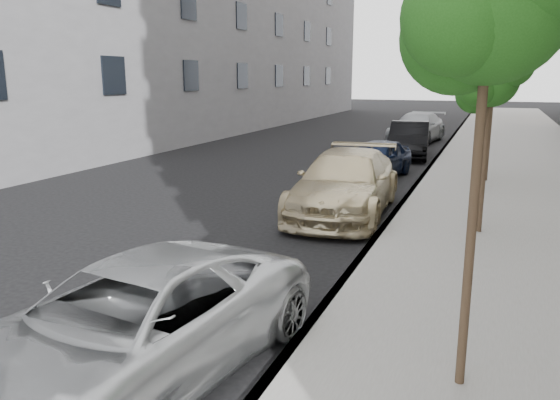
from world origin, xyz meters
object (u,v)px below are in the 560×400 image
Objects in this scene: minivan at (132,326)px; tree_near at (493,3)px; tree_mid at (493,80)px; sedan_rear at (417,128)px; tree_far at (495,77)px; sedan_black at (409,140)px; suv at (345,183)px; sedan_blue at (377,159)px.

tree_near is at bearing 25.93° from minivan.
tree_mid reaches higher than sedan_rear.
tree_far is 12.07m from sedan_rear.
sedan_rear is at bearing 108.65° from tree_far.
sedan_black is (-3.33, 11.93, -2.63)m from tree_mid.
tree_mid is (-0.00, 6.50, -0.75)m from tree_near.
tree_mid is 18.24m from sedan_rear.
tree_near reaches higher than tree_mid.
tree_near is at bearing -90.00° from tree_far.
suv is at bearing 97.14° from minivan.
tree_near is 0.92× the size of sedan_rear.
tree_near is at bearing -74.38° from sedan_rear.
sedan_black is at bearing 95.79° from sedan_blue.
tree_far is 0.83× the size of minivan.
sedan_rear is at bearing 98.86° from tree_near.
sedan_black is at bearing 105.58° from tree_mid.
tree_near reaches higher than minivan.
tree_mid reaches higher than sedan_blue.
tree_mid is at bearing -80.48° from sedan_black.
suv is 1.40× the size of sedan_blue.
tree_near is at bearing -90.00° from tree_mid.
sedan_rear is at bearing 88.29° from sedan_black.
sedan_rear is at bearing 88.46° from suv.
suv reaches higher than sedan_black.
sedan_blue is (-0.06, 13.96, -0.03)m from minivan.
tree_far is 0.78× the size of sedan_rear.
tree_mid reaches higher than sedan_black.
sedan_rear is at bearing 102.03° from tree_mid.
tree_far is 6.91m from sedan_black.
suv is at bearing -121.29° from tree_far.
tree_far is 6.93m from suv.
sedan_rear is (-3.76, 11.15, -2.66)m from tree_far.
tree_far reaches higher than sedan_blue.
tree_mid is at bearing -51.69° from sedan_blue.
sedan_black is at bearing 121.51° from tree_far.
tree_near is 6.54m from tree_mid.
tree_far is at bearing -64.59° from sedan_rear.
tree_mid is at bearing 90.00° from tree_near.
tree_mid is at bearing -71.20° from sedan_rear.
tree_mid is at bearing -20.16° from suv.
suv reaches higher than sedan_blue.
tree_far is at bearing 90.00° from tree_mid.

